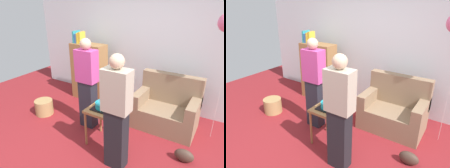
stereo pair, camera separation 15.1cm
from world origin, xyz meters
TOP-DOWN VIEW (x-y plane):
  - ground_plane at (0.00, 0.00)m, footprint 8.00×8.00m
  - wall_back at (0.00, 2.05)m, footprint 6.00×0.10m
  - couch at (0.67, 1.33)m, footprint 1.10×0.70m
  - bookshelf at (-1.25, 1.56)m, footprint 0.80×0.36m
  - side_table at (-0.04, 0.34)m, footprint 0.48×0.48m
  - birthday_cake at (-0.04, 0.34)m, footprint 0.32×0.32m
  - person_blowing_candles at (-0.56, 0.61)m, footprint 0.36×0.22m
  - person_holding_cake at (0.39, -0.00)m, footprint 0.36×0.22m
  - wicker_basket at (-1.59, 0.46)m, footprint 0.36×0.36m
  - handbag at (1.21, 0.56)m, footprint 0.28×0.14m

SIDE VIEW (x-z plane):
  - ground_plane at x=0.00m, z-range 0.00..0.00m
  - handbag at x=1.21m, z-range 0.00..0.20m
  - wicker_basket at x=-1.59m, z-range 0.00..0.30m
  - couch at x=0.67m, z-range -0.14..0.82m
  - side_table at x=-0.04m, z-range 0.22..0.84m
  - bookshelf at x=-1.25m, z-range -0.11..1.45m
  - birthday_cake at x=-0.04m, z-range 0.59..0.76m
  - person_blowing_candles at x=-0.56m, z-range 0.02..1.65m
  - person_holding_cake at x=0.39m, z-range 0.02..1.65m
  - wall_back at x=0.00m, z-range 0.00..2.70m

